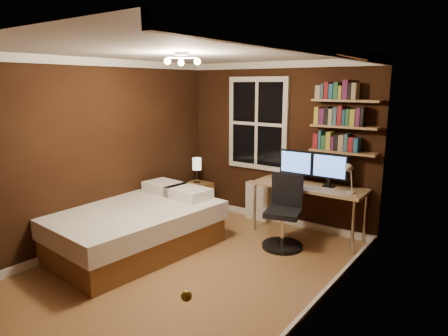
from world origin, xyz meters
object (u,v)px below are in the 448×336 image
Objects in this scene: nightstand at (197,198)px; monitor_left at (296,166)px; bedside_lamp at (197,171)px; monitor_right at (329,170)px; bed at (133,227)px; office_chair at (284,220)px; desk at (309,189)px; radiator at (258,201)px; desk_lamp at (350,178)px.

monitor_left is (1.73, 0.18, 0.73)m from nightstand.
monitor_right is at bearing 4.68° from bedside_lamp.
monitor_right is at bearing 49.32° from bed.
nightstand is 0.52× the size of office_chair.
monitor_right is (1.94, 1.88, 0.68)m from bed.
monitor_left reaches higher than desk.
nightstand is 1.94m from office_chair.
bedside_lamp is at bearing -173.96° from monitor_left.
monitor_right reaches higher than radiator.
nightstand is at bearing 179.18° from desk_lamp.
bedside_lamp is 1.99m from desk.
bed is at bearing -127.40° from monitor_left.
radiator is 1.20× the size of monitor_left.
monitor_left is at bearing 165.74° from desk_lamp.
monitor_right is (1.21, -0.13, 0.69)m from radiator.
monitor_right is 0.95m from office_chair.
bedside_lamp is 1.16m from radiator.
bed is 2.49m from desk.
bed is 2.02m from office_chair.
desk_lamp is at bearing -12.52° from radiator.
desk is 1.61× the size of office_chair.
radiator is (1.03, 0.31, 0.05)m from nightstand.
monitor_left is 1.00× the size of monitor_right.
nightstand is at bearing 152.36° from office_chair.
radiator is 1.05m from desk.
bedside_lamp is 0.44× the size of office_chair.
desk is (1.69, 1.80, 0.39)m from bed.
bedside_lamp is 0.85× the size of monitor_left.
radiator reaches higher than nightstand.
office_chair is at bearing -119.27° from monitor_right.
office_chair is (0.85, -0.76, 0.07)m from radiator.
monitor_right reaches higher than desk_lamp.
desk_lamp is at bearing 41.06° from bed.
bed is 4.40× the size of nightstand.
bedside_lamp reaches higher than bed.
monitor_right reaches higher than nightstand.
bed reaches higher than radiator.
monitor_left is at bearing -10.32° from radiator.
monitor_left is 0.52× the size of office_chair.
office_chair is at bearing -100.22° from desk.
office_chair reaches higher than bed.
bed is 2.79m from monitor_right.
desk is 0.65m from office_chair.
office_chair is (0.15, -0.64, -0.62)m from monitor_left.
office_chair is (1.88, -0.45, 0.12)m from nightstand.
monitor_right is at bearing 6.15° from nightstand.
radiator is 0.38× the size of desk.
nightstand is 0.84× the size of radiator.
monitor_left and monitor_right have the same top height.
office_chair reaches higher than nightstand.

